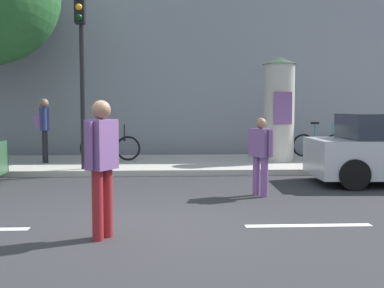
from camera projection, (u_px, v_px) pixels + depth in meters
ground_plane at (138, 228)px, 6.54m from camera, size 80.00×80.00×0.00m
sidewalk_curb at (154, 164)px, 13.51m from camera, size 36.00×4.00×0.15m
lane_markings at (138, 227)px, 6.54m from camera, size 25.80×0.16×0.01m
building_backdrop at (157, 48)px, 18.19m from camera, size 36.00×5.00×8.05m
traffic_light at (81, 52)px, 11.45m from camera, size 0.24×0.45×4.30m
poster_column at (279, 109)px, 13.45m from camera, size 0.95×0.95×2.97m
pedestrian_in_dark_shirt at (102, 158)px, 5.92m from camera, size 0.40×0.50×1.76m
pedestrian_near_pole at (261, 151)px, 8.87m from camera, size 0.44×0.52×1.48m
pedestrian_tallest at (44, 124)px, 13.14m from camera, size 0.47×0.57×1.79m
bicycle_leaning at (110, 147)px, 13.71m from camera, size 1.77×0.18×1.09m
bicycle_upright at (319, 144)px, 14.91m from camera, size 1.77×0.15×1.09m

